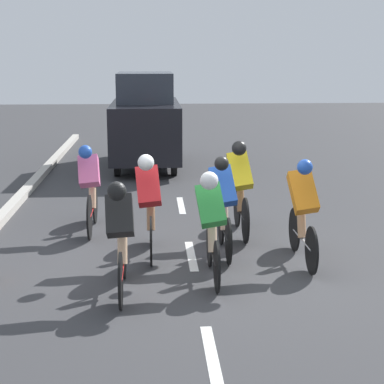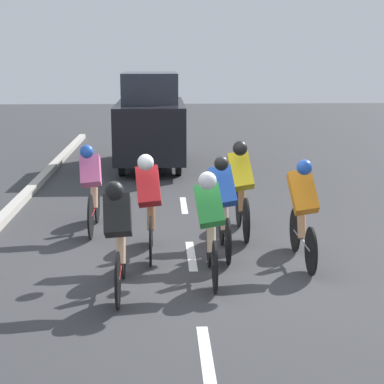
{
  "view_description": "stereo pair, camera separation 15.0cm",
  "coord_description": "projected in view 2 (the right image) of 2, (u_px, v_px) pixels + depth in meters",
  "views": [
    {
      "loc": [
        0.56,
        8.46,
        2.87
      ],
      "look_at": [
        -0.01,
        -0.45,
        0.95
      ],
      "focal_mm": 60.0,
      "sensor_mm": 36.0,
      "label": 1
    },
    {
      "loc": [
        0.41,
        8.47,
        2.87
      ],
      "look_at": [
        -0.01,
        -0.45,
        0.95
      ],
      "focal_mm": 60.0,
      "sensor_mm": 36.0,
      "label": 2
    }
  ],
  "objects": [
    {
      "name": "cyclist_red",
      "position": [
        149.0,
        202.0,
        9.14
      ],
      "size": [
        0.38,
        1.65,
        1.54
      ],
      "color": "black",
      "rests_on": "ground"
    },
    {
      "name": "support_car",
      "position": [
        151.0,
        121.0,
        16.55
      ],
      "size": [
        1.7,
        4.1,
        2.42
      ],
      "color": "black",
      "rests_on": "ground"
    },
    {
      "name": "lane_stripe_mid",
      "position": [
        191.0,
        255.0,
        9.34
      ],
      "size": [
        0.12,
        1.4,
        0.01
      ],
      "primitive_type": "cube",
      "color": "white",
      "rests_on": "ground"
    },
    {
      "name": "cyclist_pink",
      "position": [
        92.0,
        186.0,
        10.47
      ],
      "size": [
        0.37,
        1.74,
        1.48
      ],
      "color": "black",
      "rests_on": "ground"
    },
    {
      "name": "lane_stripe_near",
      "position": [
        206.0,
        357.0,
        6.21
      ],
      "size": [
        0.12,
        1.4,
        0.01
      ],
      "primitive_type": "cube",
      "color": "white",
      "rests_on": "ground"
    },
    {
      "name": "cyclist_orange",
      "position": [
        303.0,
        209.0,
        8.8
      ],
      "size": [
        0.4,
        1.7,
        1.52
      ],
      "color": "black",
      "rests_on": "ground"
    },
    {
      "name": "ground_plane",
      "position": [
        193.0,
        266.0,
        8.89
      ],
      "size": [
        60.0,
        60.0,
        0.0
      ],
      "primitive_type": "plane",
      "color": "#38383A"
    },
    {
      "name": "cyclist_blue",
      "position": [
        224.0,
        203.0,
        9.2
      ],
      "size": [
        0.41,
        1.63,
        1.5
      ],
      "color": "black",
      "rests_on": "ground"
    },
    {
      "name": "cyclist_black",
      "position": [
        119.0,
        234.0,
        7.69
      ],
      "size": [
        0.35,
        1.71,
        1.45
      ],
      "color": "black",
      "rests_on": "ground"
    },
    {
      "name": "cyclist_green",
      "position": [
        210.0,
        222.0,
        8.16
      ],
      "size": [
        0.4,
        1.66,
        1.48
      ],
      "color": "black",
      "rests_on": "ground"
    },
    {
      "name": "cyclist_yellow",
      "position": [
        241.0,
        186.0,
        10.19
      ],
      "size": [
        0.41,
        1.7,
        1.58
      ],
      "color": "black",
      "rests_on": "ground"
    },
    {
      "name": "lane_stripe_far",
      "position": [
        184.0,
        205.0,
        12.46
      ],
      "size": [
        0.12,
        1.4,
        0.01
      ],
      "primitive_type": "cube",
      "color": "white",
      "rests_on": "ground"
    }
  ]
}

